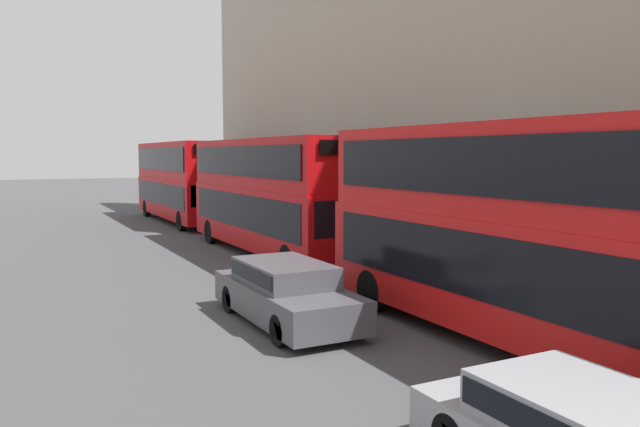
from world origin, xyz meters
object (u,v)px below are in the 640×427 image
Objects in this scene: bus_leading at (542,227)px; car_hatchback at (286,291)px; bus_second_in_queue at (272,191)px; bus_third_in_queue at (182,178)px.

car_hatchback is (-3.40, 4.10, -1.67)m from bus_leading.
bus_third_in_queue is (0.00, 12.76, 0.04)m from bus_second_in_queue.
bus_third_in_queue is at bearing 90.00° from bus_leading.
bus_leading is 25.65m from bus_third_in_queue.
bus_third_in_queue is 21.88m from car_hatchback.
bus_leading is 2.46× the size of car_hatchback.
bus_second_in_queue is at bearing -90.00° from bus_third_in_queue.
car_hatchback is (-3.40, -21.55, -1.68)m from bus_third_in_queue.
bus_second_in_queue reaches higher than car_hatchback.
bus_leading is at bearing -90.00° from bus_third_in_queue.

